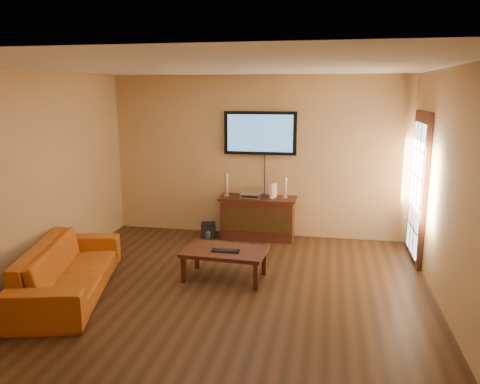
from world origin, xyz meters
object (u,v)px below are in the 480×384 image
(sofa, at_px, (68,261))
(speaker_right, at_px, (285,189))
(bottle, at_px, (208,238))
(subwoofer, at_px, (208,230))
(coffee_table, at_px, (225,253))
(television, at_px, (260,133))
(speaker_left, at_px, (226,185))
(keyboard, at_px, (226,251))
(av_receiver, at_px, (251,195))
(game_console, at_px, (273,191))
(media_console, at_px, (258,218))

(sofa, xyz_separation_m, speaker_right, (2.36, 2.66, 0.45))
(bottle, bearing_deg, subwoofer, 104.32)
(coffee_table, relative_size, speaker_right, 3.22)
(television, xyz_separation_m, speaker_left, (-0.54, -0.19, -0.87))
(speaker_right, distance_m, bottle, 1.49)
(coffee_table, relative_size, sofa, 0.52)
(speaker_left, bearing_deg, sofa, -117.55)
(speaker_right, bearing_deg, keyboard, -106.88)
(television, height_order, av_receiver, television)
(keyboard, bearing_deg, television, 86.36)
(speaker_left, height_order, game_console, speaker_left)
(game_console, bearing_deg, coffee_table, -83.60)
(keyboard, bearing_deg, speaker_left, 102.17)
(sofa, relative_size, keyboard, 5.76)
(sofa, bearing_deg, bottle, -42.93)
(av_receiver, bearing_deg, game_console, 13.24)
(sofa, distance_m, subwoofer, 2.78)
(speaker_left, bearing_deg, keyboard, -77.83)
(coffee_table, xyz_separation_m, av_receiver, (0.06, 1.77, 0.40))
(speaker_right, height_order, keyboard, speaker_right)
(media_console, bearing_deg, keyboard, -94.04)
(sofa, height_order, subwoofer, sofa)
(sofa, distance_m, game_console, 3.44)
(av_receiver, bearing_deg, media_console, 29.43)
(game_console, bearing_deg, av_receiver, -152.90)
(subwoofer, xyz_separation_m, keyboard, (0.71, -1.80, 0.29))
(subwoofer, distance_m, keyboard, 1.95)
(subwoofer, height_order, bottle, subwoofer)
(av_receiver, distance_m, subwoofer, 0.97)
(coffee_table, distance_m, speaker_left, 1.94)
(television, bearing_deg, av_receiver, -112.21)
(media_console, relative_size, keyboard, 3.41)
(bottle, xyz_separation_m, keyboard, (0.61, -1.43, 0.31))
(speaker_right, relative_size, bottle, 1.61)
(game_console, bearing_deg, speaker_left, -161.15)
(media_console, height_order, television, television)
(coffee_table, distance_m, speaker_right, 2.01)
(bottle, bearing_deg, av_receiver, 31.81)
(television, height_order, speaker_right, television)
(television, xyz_separation_m, speaker_right, (0.45, -0.17, -0.89))
(bottle, bearing_deg, speaker_left, 65.57)
(television, relative_size, speaker_right, 3.52)
(media_console, distance_m, television, 1.41)
(keyboard, bearing_deg, speaker_right, 73.12)
(coffee_table, xyz_separation_m, speaker_left, (-0.38, 1.82, 0.54))
(media_console, height_order, speaker_left, speaker_left)
(television, distance_m, coffee_table, 2.46)
(television, relative_size, coffee_table, 1.09)
(keyboard, bearing_deg, subwoofer, 111.48)
(media_console, distance_m, subwoofer, 0.87)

